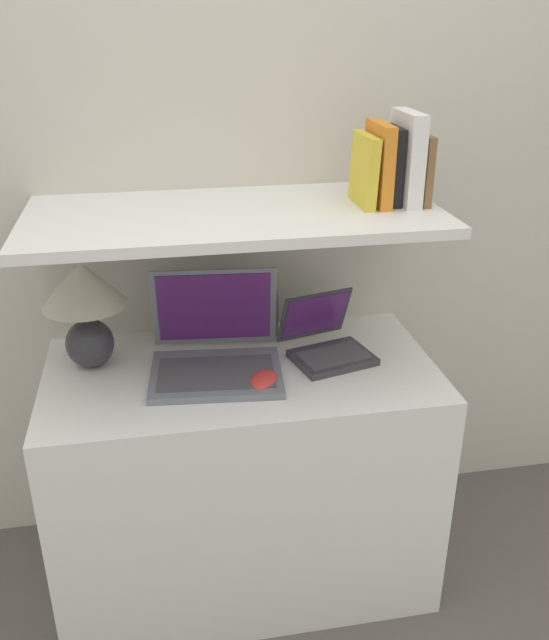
# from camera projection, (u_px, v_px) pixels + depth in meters

# --- Properties ---
(ground_plane) EXTENTS (12.00, 12.00, 0.00)m
(ground_plane) POSITION_uv_depth(u_px,v_px,m) (260.00, 640.00, 1.96)
(ground_plane) COLOR #56514C
(wall_back) EXTENTS (6.00, 0.05, 2.40)m
(wall_back) POSITION_uv_depth(u_px,v_px,m) (222.00, 177.00, 2.03)
(wall_back) COLOR beige
(wall_back) RESTS_ON ground_plane
(desk) EXTENTS (1.10, 0.58, 0.74)m
(desk) POSITION_uv_depth(u_px,v_px,m) (244.00, 475.00, 2.06)
(desk) COLOR white
(desk) RESTS_ON ground_plane
(back_riser) EXTENTS (1.10, 0.04, 1.15)m
(back_riser) POSITION_uv_depth(u_px,v_px,m) (230.00, 368.00, 2.25)
(back_riser) COLOR beige
(back_riser) RESTS_ON ground_plane
(shelf) EXTENTS (1.10, 0.52, 0.03)m
(shelf) POSITION_uv_depth(u_px,v_px,m) (234.00, 216.00, 1.79)
(shelf) COLOR white
(shelf) RESTS_ON back_riser
(table_lamp) EXTENTS (0.23, 0.23, 0.31)m
(table_lamp) POSITION_uv_depth(u_px,v_px,m) (85.00, 301.00, 1.84)
(table_lamp) COLOR #2D2D33
(table_lamp) RESTS_ON desk
(laptop_large) EXTENTS (0.39, 0.35, 0.27)m
(laptop_large) POSITION_uv_depth(u_px,v_px,m) (216.00, 352.00, 1.88)
(laptop_large) COLOR slate
(laptop_large) RESTS_ON desk
(laptop_small) EXTENTS (0.27, 0.28, 0.18)m
(laptop_small) POSITION_uv_depth(u_px,v_px,m) (326.00, 343.00, 1.96)
(laptop_small) COLOR #333338
(laptop_small) RESTS_ON desk
(computer_mouse) EXTENTS (0.11, 0.13, 0.04)m
(computer_mouse) POSITION_uv_depth(u_px,v_px,m) (264.00, 380.00, 1.81)
(computer_mouse) COLOR red
(computer_mouse) RESTS_ON desk
(router_box) EXTENTS (0.10, 0.05, 0.15)m
(router_box) POSITION_uv_depth(u_px,v_px,m) (261.00, 312.00, 2.08)
(router_box) COLOR gray
(router_box) RESTS_ON desk
(book_brown) EXTENTS (0.02, 0.15, 0.18)m
(book_brown) POSITION_uv_depth(u_px,v_px,m) (420.00, 168.00, 1.83)
(book_brown) COLOR brown
(book_brown) RESTS_ON shelf
(book_white) EXTENTS (0.04, 0.18, 0.24)m
(book_white) POSITION_uv_depth(u_px,v_px,m) (406.00, 158.00, 1.81)
(book_white) COLOR silver
(book_white) RESTS_ON shelf
(book_black) EXTENTS (0.03, 0.12, 0.20)m
(book_black) POSITION_uv_depth(u_px,v_px,m) (392.00, 166.00, 1.81)
(book_black) COLOR black
(book_black) RESTS_ON shelf
(book_orange) EXTENTS (0.03, 0.17, 0.22)m
(book_orange) POSITION_uv_depth(u_px,v_px,m) (379.00, 164.00, 1.80)
(book_orange) COLOR orange
(book_orange) RESTS_ON shelf
(book_yellow) EXTENTS (0.04, 0.17, 0.19)m
(book_yellow) POSITION_uv_depth(u_px,v_px,m) (364.00, 170.00, 1.80)
(book_yellow) COLOR gold
(book_yellow) RESTS_ON shelf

